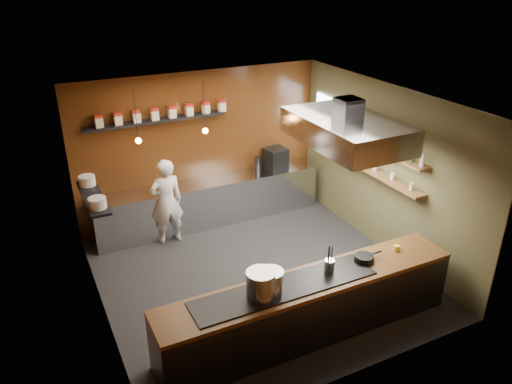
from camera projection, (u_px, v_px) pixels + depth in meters
floor at (258, 276)px, 8.43m from camera, size 5.00×5.00×0.00m
back_wall at (201, 147)px, 9.83m from camera, size 5.00×0.00×5.00m
left_wall at (94, 231)px, 6.79m from camera, size 0.00×5.00×5.00m
right_wall at (385, 169)px, 8.81m from camera, size 0.00×5.00×5.00m
ceiling at (258, 102)px, 7.17m from camera, size 5.00×5.00×0.00m
window_pane at (329, 122)px, 10.00m from camera, size 0.00×1.00×1.00m
prep_counter at (210, 202)px, 10.01m from camera, size 4.60×0.65×0.90m
pass_counter at (309, 307)px, 6.94m from camera, size 4.40×0.72×0.94m
tin_shelf at (156, 121)px, 9.06m from camera, size 2.60×0.26×0.04m
plate_shelf at (93, 197)px, 7.65m from camera, size 0.30×1.40×0.04m
bottle_shelf_upper at (369, 143)px, 8.81m from camera, size 0.26×2.80×0.04m
bottle_shelf_lower at (366, 167)px, 9.01m from camera, size 0.26×2.80×0.04m
extractor_hood at (346, 130)px, 7.57m from camera, size 1.20×2.00×0.72m
pendant_left at (138, 138)px, 8.34m from camera, size 0.10×0.10×0.95m
pendant_right at (205, 128)px, 8.82m from camera, size 0.10×0.10×0.95m
storage_tins at (163, 113)px, 9.06m from camera, size 2.43×0.13×0.22m
plate_stacks at (92, 191)px, 7.61m from camera, size 0.26×1.16×0.16m
bottles at (370, 135)px, 8.75m from camera, size 0.06×2.66×0.24m
wine_glasses at (367, 163)px, 8.97m from camera, size 0.07×2.37×0.13m
stockpot_large at (261, 285)px, 6.31m from camera, size 0.41×0.41×0.37m
stockpot_small at (271, 282)px, 6.41m from camera, size 0.36×0.36×0.32m
utensil_crock at (329, 266)px, 6.87m from camera, size 0.19×0.19×0.18m
frying_pan at (364, 258)px, 7.15m from camera, size 0.46×0.29×0.07m
butter_jar at (397, 248)px, 7.42m from camera, size 0.12×0.12×0.09m
espresso_machine at (276, 158)px, 10.38m from camera, size 0.47×0.45×0.42m
chef at (167, 202)px, 9.14m from camera, size 0.61×0.41×1.66m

